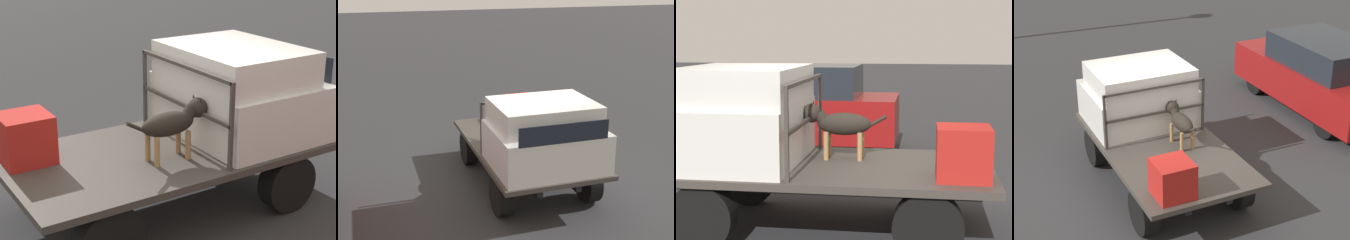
{
  "view_description": "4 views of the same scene",
  "coord_description": "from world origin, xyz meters",
  "views": [
    {
      "loc": [
        -3.19,
        -5.11,
        3.22
      ],
      "look_at": [
        -0.17,
        -0.3,
        1.22
      ],
      "focal_mm": 60.0,
      "sensor_mm": 36.0,
      "label": 1
    },
    {
      "loc": [
        7.89,
        -2.92,
        3.96
      ],
      "look_at": [
        -0.17,
        -0.3,
        1.22
      ],
      "focal_mm": 50.0,
      "sensor_mm": 36.0,
      "label": 2
    },
    {
      "loc": [
        -1.1,
        6.14,
        2.18
      ],
      "look_at": [
        -0.17,
        -0.3,
        1.22
      ],
      "focal_mm": 60.0,
      "sensor_mm": 36.0,
      "label": 3
    },
    {
      "loc": [
        -7.68,
        3.28,
        5.14
      ],
      "look_at": [
        -0.17,
        -0.3,
        1.22
      ],
      "focal_mm": 60.0,
      "sensor_mm": 36.0,
      "label": 4
    }
  ],
  "objects": [
    {
      "name": "ground_plane",
      "position": [
        0.0,
        0.0,
        0.0
      ],
      "size": [
        80.0,
        80.0,
        0.0
      ],
      "primitive_type": "plane",
      "color": "#2D2D30"
    },
    {
      "name": "flatbed_truck",
      "position": [
        0.0,
        0.0,
        0.56
      ],
      "size": [
        3.73,
        1.93,
        0.76
      ],
      "color": "black",
      "rests_on": "ground"
    },
    {
      "name": "truck_cab",
      "position": [
        1.02,
        0.0,
        1.27
      ],
      "size": [
        1.52,
        1.81,
        1.1
      ],
      "color": "silver",
      "rests_on": "flatbed_truck"
    },
    {
      "name": "truck_headboard",
      "position": [
        0.23,
        0.0,
        1.39
      ],
      "size": [
        0.04,
        1.81,
        0.96
      ],
      "color": "#3D3833",
      "rests_on": "flatbed_truck"
    },
    {
      "name": "dog",
      "position": [
        -0.08,
        -0.3,
        1.18
      ],
      "size": [
        1.05,
        0.26,
        0.68
      ],
      "rotation": [
        0.0,
        0.0,
        -0.27
      ],
      "color": "#9E7547",
      "rests_on": "flatbed_truck"
    },
    {
      "name": "cargo_crate",
      "position": [
        -1.5,
        0.48,
        1.03
      ],
      "size": [
        0.54,
        0.54,
        0.54
      ],
      "color": "#AD1E19",
      "rests_on": "flatbed_truck"
    },
    {
      "name": "parked_sedan",
      "position": [
        1.44,
        -4.38,
        0.82
      ],
      "size": [
        4.18,
        1.7,
        1.65
      ],
      "rotation": [
        0.0,
        0.0,
        -0.05
      ],
      "color": "black",
      "rests_on": "ground"
    }
  ]
}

